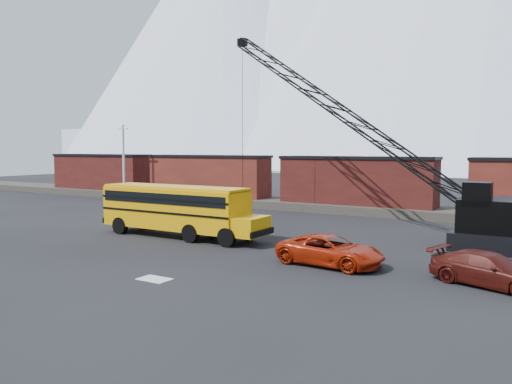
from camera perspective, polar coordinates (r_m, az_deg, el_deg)
ground at (r=25.21m, az=-6.14°, el=-7.73°), size 160.00×160.00×0.00m
gravel_berm at (r=44.45m, az=11.32°, el=-1.81°), size 120.00×5.00×0.70m
boxcar_west_far at (r=62.75m, az=-17.31°, el=2.23°), size 13.70×3.10×4.17m
boxcar_west_near at (r=51.87m, az=-5.49°, el=1.90°), size 13.70×3.10×4.17m
boxcar_mid at (r=44.23m, az=11.38°, el=1.30°), size 13.70×3.10×4.17m
utility_pole at (r=54.11m, az=-14.89°, el=3.36°), size 1.40×0.24×8.00m
snow_patch at (r=21.93m, az=-11.52°, el=-9.72°), size 1.40×0.90×0.02m
school_bus at (r=31.62m, az=-8.86°, el=-1.87°), size 11.65×2.65×3.19m
red_pickup at (r=24.08m, az=8.49°, el=-6.62°), size 5.33×2.83×1.43m
maroon_suv at (r=22.38m, az=25.12°, el=-8.03°), size 5.06×3.21×1.37m
crawler_crane at (r=34.86m, az=9.69°, el=9.03°), size 23.14×6.85×14.53m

